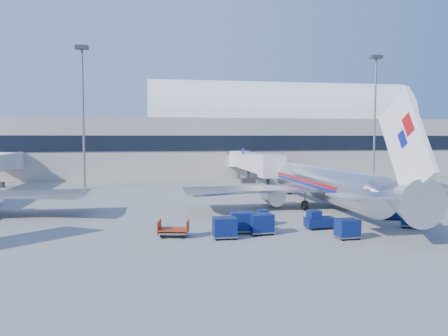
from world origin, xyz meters
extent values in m
plane|color=gray|center=(0.00, 0.00, 0.00)|extent=(260.00, 260.00, 0.00)
cube|color=#B2AA9E|center=(-25.00, 56.00, 6.00)|extent=(170.00, 28.00, 12.00)
cube|color=black|center=(-25.00, 42.05, 7.00)|extent=(170.00, 0.40, 3.00)
cylinder|color=white|center=(20.00, 56.00, 12.00)|extent=(60.00, 18.00, 18.00)
cylinder|color=silver|center=(10.00, 6.00, 2.90)|extent=(3.80, 28.00, 3.80)
sphere|color=silver|center=(10.00, 20.00, 2.90)|extent=(3.72, 3.72, 3.72)
cone|color=silver|center=(10.00, -11.00, 3.30)|extent=(3.80, 6.00, 3.80)
cube|color=#A80C11|center=(10.00, 7.00, 3.15)|extent=(3.85, 20.16, 0.32)
cube|color=navy|center=(10.00, 7.00, 2.78)|extent=(3.85, 20.16, 0.32)
cube|color=white|center=(10.00, -11.50, 7.70)|extent=(0.35, 7.79, 8.74)
cube|color=silver|center=(10.00, -10.50, 3.50)|extent=(11.00, 3.00, 0.18)
cube|color=silver|center=(10.00, 5.00, 2.30)|extent=(32.00, 5.00, 0.28)
cylinder|color=#B7B7BC|center=(4.50, 6.50, 1.35)|extent=(2.10, 3.80, 2.10)
cylinder|color=#B7B7BC|center=(15.50, 6.50, 1.35)|extent=(2.10, 3.80, 2.10)
cylinder|color=black|center=(10.00, 17.00, 0.45)|extent=(0.40, 0.90, 0.90)
cube|color=silver|center=(7.60, 30.00, 4.00)|extent=(2.70, 24.00, 2.70)
cube|color=silver|center=(7.60, 17.80, 4.00)|extent=(3.40, 3.20, 3.20)
cylinder|color=silver|center=(7.60, 41.50, 4.00)|extent=(4.40, 4.40, 3.00)
cube|color=#2D2D30|center=(7.60, 20.00, 1.80)|extent=(0.50, 0.50, 3.00)
cube|color=#2D2D30|center=(7.60, 20.00, 0.45)|extent=(2.60, 1.00, 0.90)
cube|color=#2D2D30|center=(7.60, 33.00, 1.80)|extent=(0.50, 0.50, 3.00)
cube|color=#2D2D30|center=(7.60, 33.00, 0.45)|extent=(2.60, 1.00, 0.90)
cube|color=navy|center=(6.00, 30.00, 5.80)|extent=(0.12, 1.40, 0.90)
cylinder|color=silver|center=(-34.40, 41.50, 4.00)|extent=(4.40, 4.40, 3.00)
cylinder|color=slate|center=(-20.00, 30.00, 11.00)|extent=(0.36, 0.36, 22.00)
cube|color=#2D2D30|center=(-20.00, 30.00, 22.30)|extent=(2.00, 1.20, 0.60)
cylinder|color=slate|center=(30.00, 30.00, 11.00)|extent=(0.36, 0.36, 22.00)
cube|color=#2D2D30|center=(30.00, 30.00, 22.30)|extent=(2.00, 1.20, 0.60)
cube|color=#9E9E96|center=(18.00, 2.00, 0.45)|extent=(3.00, 0.55, 0.90)
cube|color=#9E9E96|center=(21.30, 2.00, 0.45)|extent=(3.00, 0.55, 0.90)
cube|color=#0A174E|center=(5.24, -6.13, 0.62)|extent=(2.67, 1.48, 0.84)
cube|color=#0A174E|center=(4.68, -6.17, 1.29)|extent=(1.09, 1.20, 0.79)
cylinder|color=black|center=(6.09, -5.56, 0.31)|extent=(0.65, 0.29, 0.63)
cube|color=#0A174E|center=(14.11, -3.10, 0.48)|extent=(2.26, 1.72, 0.66)
cube|color=#0A174E|center=(13.71, -2.93, 1.01)|extent=(1.07, 1.12, 0.62)
cylinder|color=black|center=(14.91, -3.01, 0.25)|extent=(0.53, 0.37, 0.49)
cube|color=#0A174E|center=(0.64, -3.28, 0.52)|extent=(1.17, 2.23, 0.71)
cube|color=#0A174E|center=(0.65, -3.75, 1.09)|extent=(0.98, 0.89, 0.67)
cylinder|color=black|center=(0.18, -2.53, 0.27)|extent=(0.23, 0.54, 0.53)
cube|color=#0A174E|center=(-0.45, -7.41, 0.98)|extent=(1.98, 1.60, 1.50)
cube|color=slate|center=(-0.45, -7.41, 0.23)|extent=(2.08, 1.66, 0.10)
cylinder|color=black|center=(0.22, -6.78, 0.21)|extent=(0.43, 0.20, 0.41)
cube|color=#0A174E|center=(-1.91, -6.55, 1.01)|extent=(2.00, 1.60, 1.55)
cube|color=slate|center=(-1.91, -6.55, 0.23)|extent=(2.11, 1.66, 0.11)
cylinder|color=black|center=(-1.13, -6.01, 0.21)|extent=(0.44, 0.19, 0.43)
cube|color=#0A174E|center=(-3.74, -8.45, 0.97)|extent=(1.86, 1.46, 1.49)
cube|color=slate|center=(-3.74, -8.45, 0.23)|extent=(1.97, 1.51, 0.10)
cylinder|color=black|center=(-3.04, -7.87, 0.20)|extent=(0.41, 0.17, 0.41)
cube|color=#0A174E|center=(5.94, -10.16, 0.91)|extent=(1.81, 1.46, 1.39)
cube|color=slate|center=(5.94, -10.16, 0.21)|extent=(1.91, 1.51, 0.10)
cylinder|color=black|center=(6.57, -9.59, 0.19)|extent=(0.39, 0.18, 0.38)
cube|color=#0A174E|center=(13.71, -7.02, 1.02)|extent=(2.42, 2.26, 1.55)
cube|color=slate|center=(13.71, -7.02, 0.24)|extent=(2.54, 2.36, 0.11)
cylinder|color=black|center=(14.65, -6.88, 0.21)|extent=(0.46, 0.36, 0.43)
cube|color=slate|center=(-7.77, -7.09, 0.39)|extent=(2.73, 2.11, 0.13)
cube|color=#97270D|center=(-7.77, -7.09, 0.61)|extent=(2.74, 2.17, 0.09)
cylinder|color=black|center=(-6.88, -6.64, 0.22)|extent=(0.47, 0.26, 0.45)
camera|label=1|loc=(-9.58, -42.51, 8.12)|focal=35.00mm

